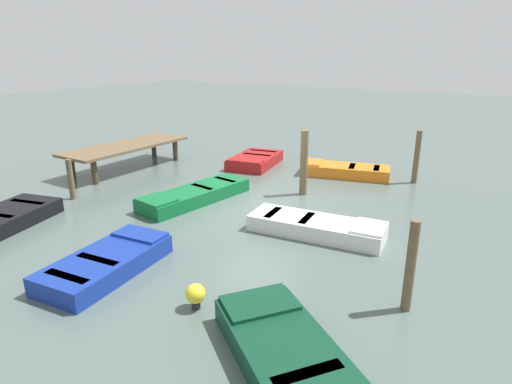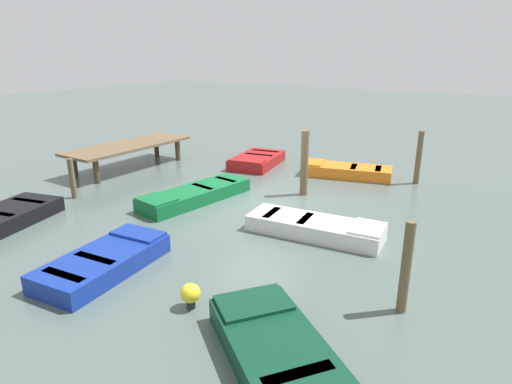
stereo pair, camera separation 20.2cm
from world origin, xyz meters
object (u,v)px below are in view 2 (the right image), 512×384
at_px(rowboat_blue, 104,261).
at_px(mooring_piling_center, 406,268).
at_px(mooring_piling_far_left, 72,179).
at_px(mooring_piling_far_right, 304,163).
at_px(dock_segment, 129,147).
at_px(rowboat_dark_green, 288,369).
at_px(marker_buoy, 190,294).
at_px(mooring_piling_mid_right, 419,158).
at_px(rowboat_red, 257,160).
at_px(rowboat_green, 195,194).
at_px(rowboat_orange, 346,171).
at_px(rowboat_white, 316,227).

relative_size(rowboat_blue, mooring_piling_center, 1.71).
xyz_separation_m(mooring_piling_center, mooring_piling_far_left, (0.60, 10.23, -0.22)).
bearing_deg(mooring_piling_far_right, dock_segment, 96.66).
xyz_separation_m(rowboat_dark_green, marker_buoy, (0.63, 2.33, 0.07)).
distance_m(rowboat_dark_green, mooring_piling_far_right, 8.28).
height_order(rowboat_dark_green, mooring_piling_mid_right, mooring_piling_mid_right).
distance_m(rowboat_red, mooring_piling_far_right, 4.02).
bearing_deg(rowboat_green, dock_segment, -100.60).
xyz_separation_m(rowboat_green, mooring_piling_far_right, (2.39, -2.47, 0.81)).
bearing_deg(mooring_piling_mid_right, rowboat_dark_green, -175.16).
relative_size(rowboat_orange, rowboat_green, 0.87).
distance_m(rowboat_white, rowboat_dark_green, 5.11).
distance_m(rowboat_orange, rowboat_white, 5.54).
bearing_deg(rowboat_red, mooring_piling_far_right, 44.39).
xyz_separation_m(dock_segment, rowboat_dark_green, (-6.59, -10.72, -0.62)).
bearing_deg(rowboat_white, rowboat_dark_green, -74.93).
relative_size(dock_segment, mooring_piling_center, 2.93).
xyz_separation_m(dock_segment, rowboat_white, (-1.84, -8.83, -0.62)).
distance_m(dock_segment, rowboat_dark_green, 12.59).
relative_size(rowboat_blue, mooring_piling_far_left, 2.31).
xyz_separation_m(rowboat_blue, mooring_piling_mid_right, (9.94, -3.86, 0.70)).
distance_m(mooring_piling_mid_right, mooring_piling_far_right, 4.19).
relative_size(rowboat_red, mooring_piling_far_right, 1.39).
height_order(dock_segment, marker_buoy, dock_segment).
relative_size(rowboat_white, rowboat_dark_green, 0.93).
bearing_deg(dock_segment, rowboat_dark_green, -121.09).
relative_size(rowboat_white, mooring_piling_far_left, 2.74).
relative_size(rowboat_red, mooring_piling_center, 1.68).
height_order(rowboat_red, rowboat_white, same).
bearing_deg(mooring_piling_mid_right, dock_segment, 112.33).
distance_m(mooring_piling_center, marker_buoy, 3.77).
height_order(mooring_piling_center, mooring_piling_far_right, mooring_piling_far_right).
relative_size(rowboat_green, mooring_piling_center, 2.23).
bearing_deg(rowboat_orange, rowboat_white, 89.65).
xyz_separation_m(dock_segment, mooring_piling_far_left, (-3.39, -1.32, -0.21)).
distance_m(mooring_piling_far_right, marker_buoy, 6.94).
xyz_separation_m(mooring_piling_far_left, marker_buoy, (-2.57, -7.07, -0.34)).
bearing_deg(mooring_piling_far_right, mooring_piling_mid_right, -40.11).
height_order(rowboat_dark_green, mooring_piling_far_left, mooring_piling_far_left).
xyz_separation_m(rowboat_blue, rowboat_green, (4.35, 1.30, -0.00)).
bearing_deg(mooring_piling_mid_right, rowboat_green, 137.26).
height_order(dock_segment, mooring_piling_far_left, mooring_piling_far_left).
distance_m(rowboat_red, mooring_piling_far_left, 6.96).
bearing_deg(mooring_piling_far_right, rowboat_red, 55.40).
relative_size(mooring_piling_center, mooring_piling_far_right, 0.83).
bearing_deg(rowboat_green, mooring_piling_center, 78.34).
distance_m(rowboat_orange, mooring_piling_far_left, 9.26).
height_order(rowboat_white, marker_buoy, marker_buoy).
relative_size(mooring_piling_far_left, mooring_piling_far_right, 0.61).
bearing_deg(marker_buoy, rowboat_green, 40.24).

